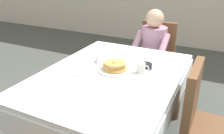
{
  "coord_description": "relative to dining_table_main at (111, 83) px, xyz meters",
  "views": [
    {
      "loc": [
        0.8,
        -1.58,
        1.56
      ],
      "look_at": [
        0.01,
        0.02,
        0.79
      ],
      "focal_mm": 37.25,
      "sensor_mm": 36.0,
      "label": 1
    }
  ],
  "objects": [
    {
      "name": "plate_breakfast",
      "position": [
        0.01,
        0.06,
        0.1
      ],
      "size": [
        0.28,
        0.28,
        0.02
      ],
      "primitive_type": "cylinder",
      "color": "white",
      "rests_on": "dining_table_main"
    },
    {
      "name": "syrup_pitcher",
      "position": [
        -0.21,
        0.15,
        0.13
      ],
      "size": [
        0.08,
        0.08,
        0.07
      ],
      "color": "silver",
      "rests_on": "dining_table_main"
    },
    {
      "name": "fork_left_of_plate",
      "position": [
        -0.18,
        0.04,
        0.09
      ],
      "size": [
        0.03,
        0.18,
        0.0
      ],
      "primitive_type": "cube",
      "rotation": [
        0.0,
        0.0,
        1.49
      ],
      "color": "silver",
      "rests_on": "dining_table_main"
    },
    {
      "name": "spoon_near_edge",
      "position": [
        0.05,
        -0.25,
        0.09
      ],
      "size": [
        0.15,
        0.03,
        0.0
      ],
      "primitive_type": "cube",
      "rotation": [
        0.0,
        0.0,
        0.12
      ],
      "color": "silver",
      "rests_on": "dining_table_main"
    },
    {
      "name": "cup_coffee",
      "position": [
        0.22,
        0.13,
        0.13
      ],
      "size": [
        0.11,
        0.08,
        0.08
      ],
      "color": "white",
      "rests_on": "dining_table_main"
    },
    {
      "name": "knife_right_of_plate",
      "position": [
        0.2,
        0.04,
        0.09
      ],
      "size": [
        0.03,
        0.2,
        0.0
      ],
      "primitive_type": "cube",
      "rotation": [
        0.0,
        0.0,
        1.51
      ],
      "color": "silver",
      "rests_on": "dining_table_main"
    },
    {
      "name": "chair_diner",
      "position": [
        0.05,
        1.17,
        -0.12
      ],
      "size": [
        0.44,
        0.45,
        0.93
      ],
      "rotation": [
        0.0,
        0.0,
        3.14
      ],
      "color": "brown",
      "rests_on": "ground"
    },
    {
      "name": "breakfast_stack",
      "position": [
        0.01,
        0.06,
        0.14
      ],
      "size": [
        0.21,
        0.2,
        0.07
      ],
      "color": "tan",
      "rests_on": "plate_breakfast"
    },
    {
      "name": "dining_table_main",
      "position": [
        0.0,
        0.0,
        0.0
      ],
      "size": [
        1.12,
        1.52,
        0.74
      ],
      "color": "silver",
      "rests_on": "ground"
    },
    {
      "name": "chair_right_side",
      "position": [
        0.77,
        0.0,
        -0.12
      ],
      "size": [
        0.45,
        0.44,
        0.93
      ],
      "rotation": [
        0.0,
        0.0,
        -1.57
      ],
      "color": "brown",
      "rests_on": "ground"
    },
    {
      "name": "bowl_butter",
      "position": [
        0.23,
        0.23,
        0.11
      ],
      "size": [
        0.11,
        0.11,
        0.04
      ],
      "primitive_type": "cylinder",
      "color": "black",
      "rests_on": "dining_table_main"
    },
    {
      "name": "napkin_folded",
      "position": [
        -0.24,
        -0.12,
        0.09
      ],
      "size": [
        0.17,
        0.13,
        0.01
      ],
      "primitive_type": "cube",
      "rotation": [
        0.0,
        0.0,
        -0.03
      ],
      "color": "white",
      "rests_on": "dining_table_main"
    },
    {
      "name": "diner_person",
      "position": [
        0.05,
        1.01,
        0.02
      ],
      "size": [
        0.4,
        0.43,
        1.12
      ],
      "rotation": [
        0.0,
        0.0,
        3.14
      ],
      "color": "#B2849E",
      "rests_on": "ground"
    }
  ]
}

